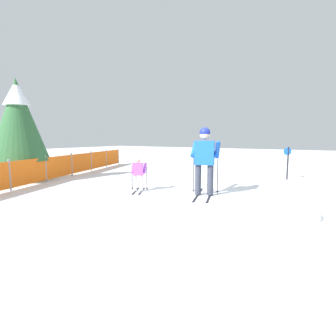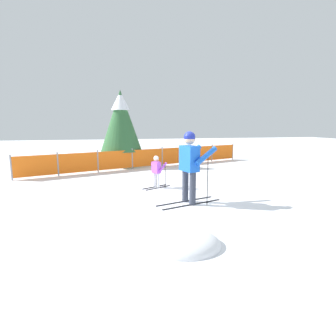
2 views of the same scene
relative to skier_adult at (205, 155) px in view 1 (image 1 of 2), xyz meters
name	(u,v)px [view 1 (image 1 of 2)]	position (x,y,z in m)	size (l,w,h in m)	color
ground_plane	(194,196)	(-0.30, 0.16, -1.09)	(60.00, 60.00, 0.00)	white
skier_adult	(205,155)	(0.00, 0.00, 0.00)	(1.75, 0.98, 1.82)	black
skier_child	(138,171)	(-0.54, 1.82, -0.50)	(0.95, 0.66, 1.02)	black
safety_fence	(60,166)	(-0.26, 5.81, -0.63)	(10.39, 3.67, 0.93)	gray
conifer_far	(18,118)	(-1.42, 6.34, 1.11)	(1.92, 1.92, 3.56)	#4C3823
trail_marker	(288,159)	(4.08, -1.50, -0.34)	(0.16, 0.25, 1.20)	black
snow_mound	(293,216)	(-0.78, -2.29, -1.09)	(1.20, 1.02, 0.48)	white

